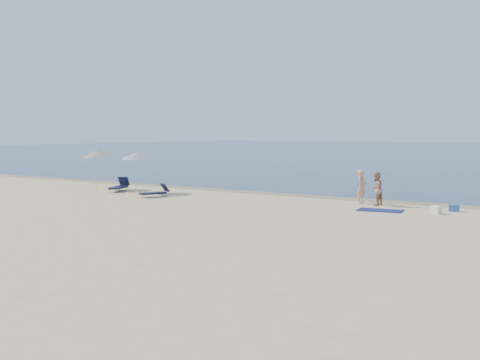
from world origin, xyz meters
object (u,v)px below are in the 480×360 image
at_px(umbrella_near, 138,155).
at_px(person_left, 362,186).
at_px(blue_cooler, 454,208).
at_px(person_right, 376,189).

bearing_deg(umbrella_near, person_left, -9.08).
distance_m(person_left, blue_cooler, 4.68).
bearing_deg(blue_cooler, umbrella_near, 177.27).
height_order(person_left, blue_cooler, person_left).
relative_size(person_left, umbrella_near, 0.67).
bearing_deg(blue_cooler, person_left, 163.95).
bearing_deg(person_left, person_right, -117.68).
height_order(person_right, blue_cooler, person_right).
bearing_deg(person_left, umbrella_near, 101.33).
bearing_deg(umbrella_near, person_right, -11.89).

